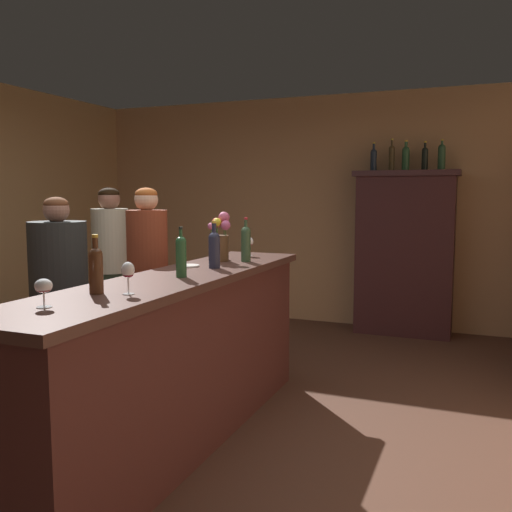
{
  "coord_description": "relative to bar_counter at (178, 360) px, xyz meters",
  "views": [
    {
      "loc": [
        1.99,
        -3.02,
        1.53
      ],
      "look_at": [
        0.87,
        -0.25,
        1.2
      ],
      "focal_mm": 39.17,
      "sensor_mm": 36.0,
      "label": 1
    }
  ],
  "objects": [
    {
      "name": "floor",
      "position": [
        -0.31,
        0.13,
        -0.53
      ],
      "size": [
        8.91,
        8.91,
        0.0
      ],
      "primitive_type": "plane",
      "color": "#523325",
      "rests_on": "ground"
    },
    {
      "name": "wall_back",
      "position": [
        -0.31,
        3.62,
        0.81
      ],
      "size": [
        5.45,
        0.12,
        2.68
      ],
      "primitive_type": "cube",
      "color": "tan",
      "rests_on": "ground"
    },
    {
      "name": "bar_counter",
      "position": [
        0.0,
        0.0,
        0.0
      ],
      "size": [
        0.58,
        2.84,
        1.05
      ],
      "color": "#4C2623",
      "rests_on": "ground"
    },
    {
      "name": "display_cabinet",
      "position": [
        0.92,
        3.31,
        0.4
      ],
      "size": [
        1.1,
        0.43,
        1.78
      ],
      "color": "#3B1D1F",
      "rests_on": "ground"
    },
    {
      "name": "wine_bottle_rose",
      "position": [
        -0.05,
        -0.68,
        0.65
      ],
      "size": [
        0.07,
        0.07,
        0.29
      ],
      "color": "#472816",
      "rests_on": "bar_counter"
    },
    {
      "name": "wine_bottle_malbec",
      "position": [
        0.11,
        0.8,
        0.66
      ],
      "size": [
        0.07,
        0.07,
        0.32
      ],
      "color": "#304B30",
      "rests_on": "bar_counter"
    },
    {
      "name": "wine_bottle_pinot",
      "position": [
        0.06,
        -0.05,
        0.65
      ],
      "size": [
        0.06,
        0.06,
        0.3
      ],
      "color": "#24522E",
      "rests_on": "bar_counter"
    },
    {
      "name": "wine_bottle_riesling",
      "position": [
        0.06,
        0.39,
        0.65
      ],
      "size": [
        0.08,
        0.08,
        0.31
      ],
      "color": "#24273C",
      "rests_on": "bar_counter"
    },
    {
      "name": "wine_glass_front",
      "position": [
        -0.02,
        1.15,
        0.63
      ],
      "size": [
        0.08,
        0.08,
        0.15
      ],
      "color": "white",
      "rests_on": "bar_counter"
    },
    {
      "name": "wine_glass_mid",
      "position": [
        -0.16,
        0.92,
        0.63
      ],
      "size": [
        0.07,
        0.07,
        0.16
      ],
      "color": "white",
      "rests_on": "bar_counter"
    },
    {
      "name": "wine_glass_rear",
      "position": [
        -0.05,
        -1.04,
        0.61
      ],
      "size": [
        0.08,
        0.08,
        0.13
      ],
      "color": "white",
      "rests_on": "bar_counter"
    },
    {
      "name": "wine_glass_spare",
      "position": [
        0.1,
        -0.64,
        0.63
      ],
      "size": [
        0.06,
        0.06,
        0.16
      ],
      "color": "white",
      "rests_on": "bar_counter"
    },
    {
      "name": "flower_arrangement",
      "position": [
        -0.08,
        0.75,
        0.67
      ],
      "size": [
        0.17,
        0.15,
        0.36
      ],
      "color": "#4E321D",
      "rests_on": "bar_counter"
    },
    {
      "name": "cheese_plate",
      "position": [
        -0.14,
        0.38,
        0.52
      ],
      "size": [
        0.15,
        0.15,
        0.01
      ],
      "primitive_type": "cylinder",
      "color": "white",
      "rests_on": "bar_counter"
    },
    {
      "name": "display_bottle_left",
      "position": [
        0.56,
        3.31,
        1.39
      ],
      "size": [
        0.07,
        0.07,
        0.31
      ],
      "color": "#1A2638",
      "rests_on": "display_cabinet"
    },
    {
      "name": "display_bottle_midleft",
      "position": [
        0.75,
        3.31,
        1.41
      ],
      "size": [
        0.06,
        0.06,
        0.34
      ],
      "color": "#3F331C",
      "rests_on": "display_cabinet"
    },
    {
      "name": "display_bottle_center",
      "position": [
        0.9,
        3.31,
        1.4
      ],
      "size": [
        0.08,
        0.08,
        0.32
      ],
      "color": "#254E2F",
      "rests_on": "display_cabinet"
    },
    {
      "name": "display_bottle_midright",
      "position": [
        1.1,
        3.31,
        1.39
      ],
      "size": [
        0.07,
        0.07,
        0.31
      ],
      "color": "black",
      "rests_on": "display_cabinet"
    },
    {
      "name": "display_bottle_right",
      "position": [
        1.27,
        3.31,
        1.4
      ],
      "size": [
        0.08,
        0.08,
        0.32
      ],
      "color": "#274A2F",
      "rests_on": "display_cabinet"
    },
    {
      "name": "patron_redhead",
      "position": [
        -1.04,
        0.17,
        0.29
      ],
      "size": [
        0.4,
        0.4,
        1.51
      ],
      "rotation": [
        0.0,
        0.0,
        0.22
      ],
      "color": "gray",
      "rests_on": "ground"
    },
    {
      "name": "patron_near_entrance",
      "position": [
        -0.63,
        0.65,
        0.35
      ],
      "size": [
        0.3,
        0.3,
        1.58
      ],
      "rotation": [
        0.0,
        0.0,
        -0.69
      ],
      "color": "#3E6848",
      "rests_on": "ground"
    },
    {
      "name": "patron_tall",
      "position": [
        -1.48,
        1.35,
        0.35
      ],
      "size": [
        0.34,
        0.34,
        1.59
      ],
      "rotation": [
        0.0,
        0.0,
        -0.62
      ],
      "color": "#426755",
      "rests_on": "ground"
    }
  ]
}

